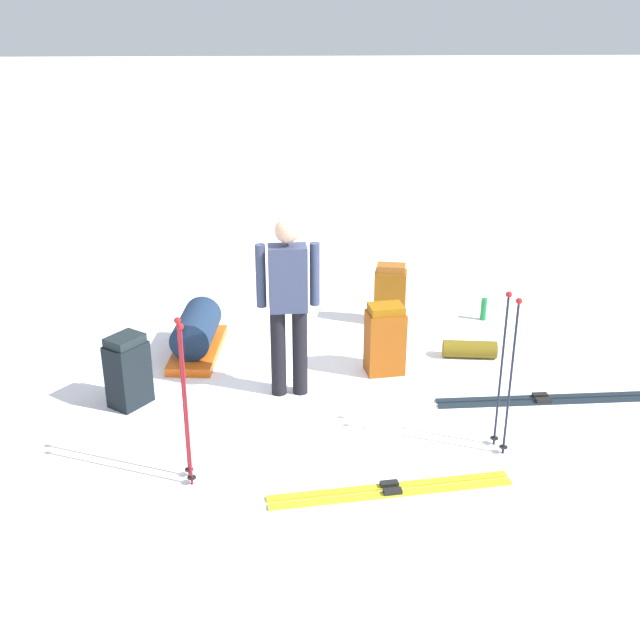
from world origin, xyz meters
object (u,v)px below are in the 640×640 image
(backpack_bright, at_px, (390,295))
(sleeping_mat_rolled, at_px, (470,349))
(skier_standing, at_px, (288,299))
(ski_poles_planted_near, at_px, (507,367))
(backpack_small_spare, at_px, (385,340))
(gear_sled, at_px, (197,334))
(ski_pair_near, at_px, (391,490))
(ski_poles_planted_far, at_px, (184,395))
(backpack_large_dark, at_px, (128,371))
(ski_pair_far, at_px, (541,400))
(thermos_bottle, at_px, (484,309))

(backpack_bright, relative_size, sleeping_mat_rolled, 1.28)
(skier_standing, height_order, sleeping_mat_rolled, skier_standing)
(backpack_bright, xyz_separation_m, ski_poles_planted_near, (2.68, 0.59, 0.42))
(backpack_bright, distance_m, backpack_small_spare, 1.24)
(ski_poles_planted_near, height_order, sleeping_mat_rolled, ski_poles_planted_near)
(gear_sled, bearing_deg, ski_pair_near, 34.57)
(backpack_small_spare, relative_size, ski_poles_planted_far, 0.53)
(backpack_large_dark, bearing_deg, ski_poles_planted_near, 74.48)
(ski_poles_planted_near, distance_m, sleeping_mat_rolled, 1.88)
(ski_pair_near, xyz_separation_m, backpack_large_dark, (-1.45, -2.22, 0.32))
(ski_pair_far, relative_size, gear_sled, 1.72)
(ski_poles_planted_near, relative_size, gear_sled, 1.20)
(ski_poles_planted_near, bearing_deg, thermos_bottle, 169.58)
(skier_standing, xyz_separation_m, ski_pair_near, (1.60, 0.76, -0.94))
(skier_standing, relative_size, sleeping_mat_rolled, 3.09)
(ski_pair_near, bearing_deg, backpack_large_dark, -123.05)
(ski_pair_far, distance_m, ski_poles_planted_far, 3.39)
(ski_poles_planted_near, xyz_separation_m, ski_poles_planted_far, (0.36, -2.50, -0.01))
(backpack_small_spare, bearing_deg, backpack_bright, 170.81)
(ski_poles_planted_far, bearing_deg, sleeping_mat_rolled, 128.61)
(ski_poles_planted_near, bearing_deg, backpack_large_dark, -105.52)
(sleeping_mat_rolled, bearing_deg, ski_pair_far, 26.30)
(backpack_bright, height_order, ski_poles_planted_near, ski_poles_planted_near)
(backpack_large_dark, distance_m, backpack_bright, 3.16)
(backpack_small_spare, bearing_deg, backpack_large_dark, -76.79)
(ski_pair_far, relative_size, sleeping_mat_rolled, 3.58)
(backpack_bright, height_order, sleeping_mat_rolled, backpack_bright)
(ski_poles_planted_near, height_order, thermos_bottle, ski_poles_planted_near)
(ski_pair_far, xyz_separation_m, gear_sled, (-1.15, -3.29, 0.21))
(ski_pair_near, relative_size, gear_sled, 1.66)
(ski_pair_near, height_order, ski_poles_planted_near, ski_poles_planted_near)
(gear_sled, bearing_deg, ski_poles_planted_far, 4.66)
(skier_standing, bearing_deg, backpack_bright, 145.14)
(backpack_bright, bearing_deg, ski_poles_planted_far, -32.21)
(gear_sled, bearing_deg, backpack_small_spare, 75.49)
(backpack_large_dark, height_order, backpack_bright, backpack_bright)
(sleeping_mat_rolled, bearing_deg, ski_poles_planted_far, -51.39)
(backpack_bright, distance_m, thermos_bottle, 1.11)
(ski_poles_planted_far, distance_m, gear_sled, 2.36)
(ski_poles_planted_far, bearing_deg, ski_pair_near, 82.39)
(ski_poles_planted_far, bearing_deg, ski_poles_planted_near, 98.10)
(skier_standing, relative_size, backpack_large_dark, 2.50)
(backpack_bright, xyz_separation_m, backpack_small_spare, (1.23, -0.20, 0.01))
(skier_standing, relative_size, gear_sled, 1.49)
(ski_pair_near, height_order, thermos_bottle, thermos_bottle)
(skier_standing, distance_m, ski_pair_near, 2.01)
(gear_sled, distance_m, thermos_bottle, 3.29)
(ski_poles_planted_far, height_order, gear_sled, ski_poles_planted_far)
(backpack_large_dark, distance_m, ski_poles_planted_near, 3.34)
(ski_pair_far, bearing_deg, ski_poles_planted_far, -69.67)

